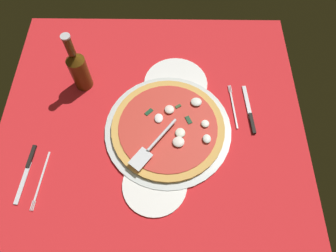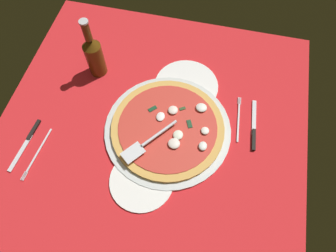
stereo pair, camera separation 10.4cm
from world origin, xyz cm
name	(u,v)px [view 1 (the left image)]	position (x,y,z in cm)	size (l,w,h in cm)	color
ground_plane	(151,131)	(0.00, 0.00, -0.40)	(106.84, 106.84, 0.80)	red
checker_pattern	(151,130)	(0.00, 0.00, 0.05)	(106.84, 106.84, 0.10)	white
pizza_pan	(168,128)	(-0.49, 5.82, 0.73)	(43.73, 43.73, 1.26)	silver
dinner_plate_left	(176,84)	(-19.56, 8.48, 0.60)	(23.86, 23.86, 1.00)	white
dinner_plate_right	(155,185)	(19.73, 1.87, 0.60)	(20.65, 20.65, 1.00)	white
pizza	(169,126)	(-0.51, 6.06, 2.18)	(38.96, 38.96, 2.88)	gold
pizza_server	(154,144)	(7.46, 1.21, 4.60)	(18.76, 15.51, 1.00)	silver
place_setting_near	(34,174)	(16.67, -37.30, 0.46)	(21.68, 13.80, 1.40)	white
place_setting_far	(242,110)	(-8.22, 32.32, 0.46)	(20.23, 13.39, 1.40)	white
beer_bottle	(78,68)	(-19.10, -25.90, 9.71)	(6.55, 6.55, 25.31)	#52340D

